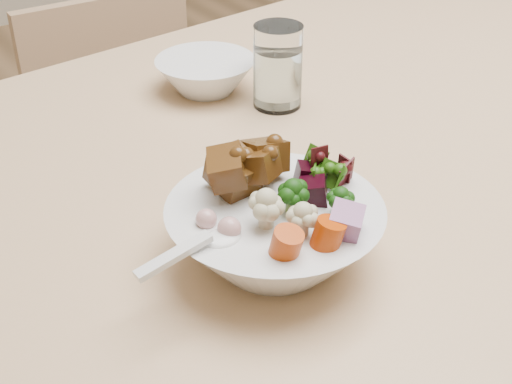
# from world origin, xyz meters

# --- Properties ---
(dining_table) EXTENTS (1.87, 1.18, 0.83)m
(dining_table) POSITION_xyz_m (-0.20, -0.07, 0.74)
(dining_table) COLOR tan
(dining_table) RESTS_ON ground
(chair_far) EXTENTS (0.39, 0.39, 0.82)m
(chair_far) POSITION_xyz_m (-0.40, 0.60, 0.46)
(chair_far) COLOR tan
(chair_far) RESTS_ON ground
(food_bowl) EXTENTS (0.21, 0.21, 0.11)m
(food_bowl) POSITION_xyz_m (-0.61, -0.21, 0.87)
(food_bowl) COLOR silver
(food_bowl) RESTS_ON dining_table
(soup_spoon) EXTENTS (0.11, 0.03, 0.02)m
(soup_spoon) POSITION_xyz_m (-0.70, -0.22, 0.89)
(soup_spoon) COLOR silver
(soup_spoon) RESTS_ON food_bowl
(water_glass) EXTENTS (0.07, 0.07, 0.12)m
(water_glass) POSITION_xyz_m (-0.41, 0.07, 0.88)
(water_glass) COLOR white
(water_glass) RESTS_ON dining_table
(side_bowl) EXTENTS (0.15, 0.15, 0.05)m
(side_bowl) POSITION_xyz_m (-0.46, 0.17, 0.85)
(side_bowl) COLOR silver
(side_bowl) RESTS_ON dining_table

